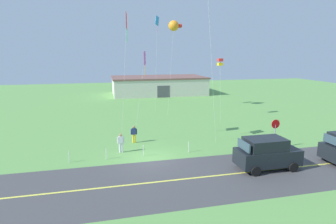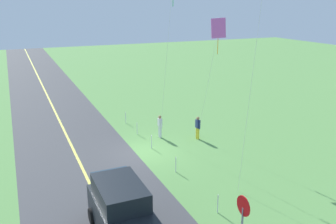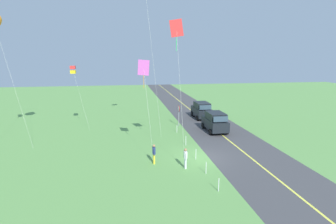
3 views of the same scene
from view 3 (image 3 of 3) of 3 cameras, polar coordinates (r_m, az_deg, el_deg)
The scene contains 16 objects.
ground_plane at distance 23.85m, azimuth 7.21°, elevation -9.43°, with size 120.00×120.00×0.10m, color #60994C.
asphalt_road at distance 25.21m, azimuth 16.06°, elevation -8.50°, with size 120.00×7.00×0.00m, color #424244.
road_centre_stripe at distance 25.21m, azimuth 16.06°, elevation -8.49°, with size 120.00×0.16×0.00m, color #E5E04C.
car_suv_foreground at distance 31.56m, azimuth 9.78°, elevation -1.97°, with size 4.40×2.12×2.24m.
car_parked_east_near at distance 38.03m, azimuth 7.00°, elevation 0.44°, with size 4.40×2.12×2.24m.
stop_sign at distance 33.37m, azimuth 2.26°, elevation 0.08°, with size 0.76×0.08×2.56m.
person_adult_near at distance 22.06m, azimuth -2.95°, elevation -8.60°, with size 0.58×0.22×1.60m.
person_adult_companion at distance 21.18m, azimuth 3.65°, elevation -9.48°, with size 0.58×0.22×1.60m.
kite_red_low at distance 21.84m, azimuth -5.10°, elevation 8.86°, with size 1.36×1.10×8.21m.
kite_blue_mid at distance 20.48m, azimuth 1.81°, elevation 16.52°, with size 0.90×1.14×11.10m.
kite_green_far at distance 32.67m, azimuth -19.23°, elevation 8.32°, with size 0.60×1.74×7.40m.
fence_post_0 at distance 18.25m, azimuth 10.53°, elevation -14.71°, with size 0.05×0.05×0.90m, color silver.
fence_post_1 at distance 20.58m, azimuth 7.95°, elevation -11.47°, with size 0.05×0.05×0.90m, color silver.
fence_post_2 at distance 23.13m, azimuth 5.84°, elevation -8.75°, with size 0.05×0.05×0.90m, color silver.
fence_post_3 at distance 26.56m, azimuth 3.74°, elevation -6.00°, with size 0.05×0.05×0.90m, color silver.
fence_post_4 at distance 30.74m, azimuth 1.87°, elevation -3.52°, with size 0.05×0.05×0.90m, color silver.
Camera 3 is at (-21.31, 6.47, 8.49)m, focal length 29.20 mm.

